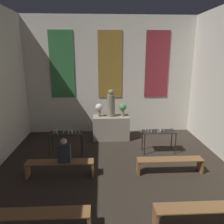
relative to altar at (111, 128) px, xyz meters
name	(u,v)px	position (x,y,z in m)	size (l,w,h in m)	color
wall_back	(110,76)	(0.00, 1.01, 2.07)	(7.58, 0.16, 5.06)	silver
altar	(111,128)	(0.00, 0.00, 0.00)	(1.49, 0.70, 0.98)	gray
statue	(111,104)	(0.00, 0.00, 1.00)	(0.32, 0.32, 1.12)	gray
flower_vase_left	(99,108)	(-0.49, 0.00, 0.84)	(0.30, 0.30, 0.54)	#937A5B
flower_vase_right	(123,108)	(0.49, 0.00, 0.84)	(0.30, 0.30, 0.54)	#937A5B
candle_rack_left	(66,136)	(-1.65, -1.41, 0.21)	(1.16, 0.49, 1.00)	black
candle_rack_right	(159,134)	(1.65, -1.41, 0.21)	(1.16, 0.49, 0.99)	black
pew_second_left	(41,218)	(-1.62, -4.97, -0.16)	(1.96, 0.36, 0.46)	brown
pew_second_right	(201,212)	(1.62, -4.97, -0.16)	(1.96, 0.36, 0.46)	brown
pew_back_left	(60,165)	(-1.62, -2.86, -0.16)	(1.96, 0.36, 0.46)	brown
pew_back_right	(170,163)	(1.62, -2.86, -0.16)	(1.96, 0.36, 0.46)	brown
person_seated	(64,152)	(-1.48, -2.86, 0.27)	(0.36, 0.24, 0.72)	#282D38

